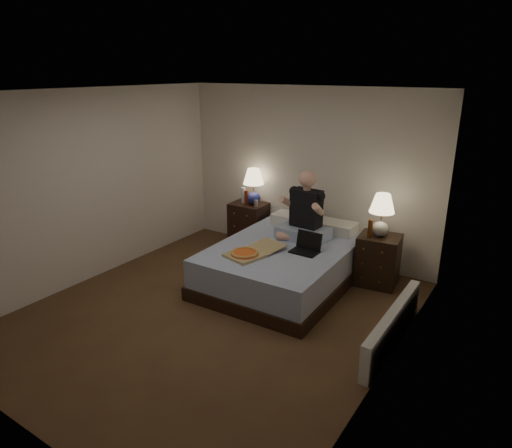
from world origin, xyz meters
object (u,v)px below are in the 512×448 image
Objects in this scene: soda_can at (256,203)px; pizza_box at (245,254)px; beer_bottle_right at (370,228)px; lamp_right at (381,215)px; bed at (283,265)px; person at (304,206)px; water_bottle at (243,195)px; beer_bottle_left at (246,197)px; laptop at (305,244)px; nightstand_right at (378,260)px; lamp_left at (253,186)px; radiator at (392,327)px; nightstand_left at (250,224)px.

pizza_box is (0.75, -1.39, -0.19)m from soda_can.
beer_bottle_right is at bearing 58.50° from pizza_box.
bed is at bearing -146.80° from lamp_right.
person is at bearing -22.01° from soda_can.
lamp_right is at bearing -4.73° from water_bottle.
laptop is (1.48, -0.86, -0.17)m from beer_bottle_left.
nightstand_right is 2.06m from soda_can.
soda_can is at bearing -11.50° from water_bottle.
lamp_left is at bearing 170.51° from beer_bottle_right.
beer_bottle_right is (-0.11, -0.10, 0.45)m from nightstand_right.
beer_bottle_left is 1.00× the size of beer_bottle_right.
beer_bottle_right is 1.64m from pizza_box.
lamp_right is 2.43× the size of beer_bottle_right.
laptop reaches higher than radiator.
laptop is at bearing -133.83° from lamp_right.
pizza_box is (0.93, -1.39, -0.25)m from beer_bottle_left.
person reaches higher than nightstand_left.
radiator is at bearing -21.74° from bed.
beer_bottle_right is (1.91, -0.24, 0.03)m from soda_can.
nightstand_right is at bearing 58.48° from pizza_box.
beer_bottle_left is (-0.07, -0.10, -0.17)m from lamp_left.
water_bottle is at bearing 175.27° from lamp_right.
nightstand_left is 0.76× the size of person.
beer_bottle_left reaches higher than nightstand_right.
lamp_left is at bearing 146.38° from laptop.
soda_can is at bearing 151.57° from radiator.
water_bottle is 1.83m from laptop.
nightstand_left reaches higher than radiator.
beer_bottle_right is 0.30× the size of pizza_box.
nightstand_right is 1.20× the size of lamp_right.
person is (1.33, -0.48, 0.16)m from water_bottle.
beer_bottle_left is at bearing 150.41° from laptop.
lamp_left is 2.24× the size of water_bottle.
nightstand_right is 2.25m from beer_bottle_left.
person is (-0.95, -0.29, 0.04)m from lamp_right.
laptop is at bearing -30.26° from water_bottle.
water_bottle reaches higher than beer_bottle_left.
lamp_right is 0.99m from person.
bed is at bearing -35.21° from beer_bottle_left.
soda_can is 0.19m from beer_bottle_left.
soda_can reaches higher than nightstand_left.
laptop is (1.57, -0.92, -0.18)m from water_bottle.
soda_can is 0.29× the size of laptop.
nightstand_right is 1.43m from radiator.
bed is at bearing -40.11° from lamp_left.
person is at bearing 86.28° from pizza_box.
nightstand_left is at bearing 161.69° from person.
beer_bottle_left is 1.32m from person.
lamp_left is at bearing 14.30° from water_bottle.
nightstand_left is 1.77m from pizza_box.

